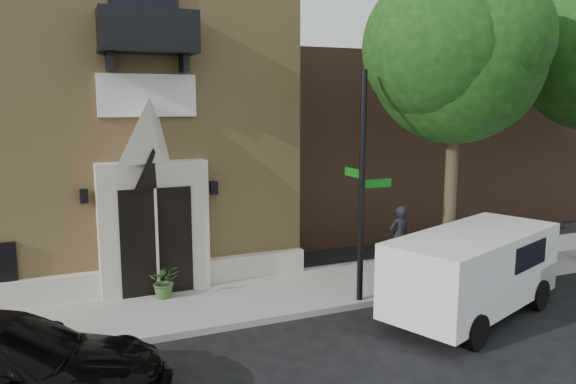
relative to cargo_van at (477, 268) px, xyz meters
name	(u,v)px	position (x,y,z in m)	size (l,w,h in m)	color
ground	(229,331)	(-5.39, 1.30, -1.07)	(120.00, 120.00, 0.00)	black
sidewalk	(250,298)	(-4.39, 2.80, -1.00)	(42.00, 3.00, 0.15)	gray
church	(54,105)	(-8.38, 9.25, 3.56)	(12.20, 11.01, 9.30)	tan
neighbour_building	(432,138)	(6.61, 10.30, 2.13)	(18.00, 8.00, 6.40)	brown
street_tree_left	(460,55)	(0.63, 1.65, 4.79)	(4.97, 4.38, 7.77)	#38281C
cargo_van	(477,268)	(0.00, 0.00, 0.00)	(5.04, 3.41, 1.92)	white
street_sign	(362,187)	(-2.10, 1.52, 1.75)	(0.85, 0.85, 5.31)	black
fire_hydrant	(477,261)	(1.68, 1.81, -0.50)	(0.49, 0.39, 0.86)	maroon
dumpster	(497,250)	(2.45, 1.94, -0.33)	(1.99, 1.42, 1.18)	#0E3414
planter	(165,281)	(-6.29, 3.48, -0.52)	(0.72, 0.63, 0.81)	#3E5E2E
pedestrian_near	(400,237)	(0.18, 3.25, -0.04)	(0.64, 0.42, 1.77)	black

